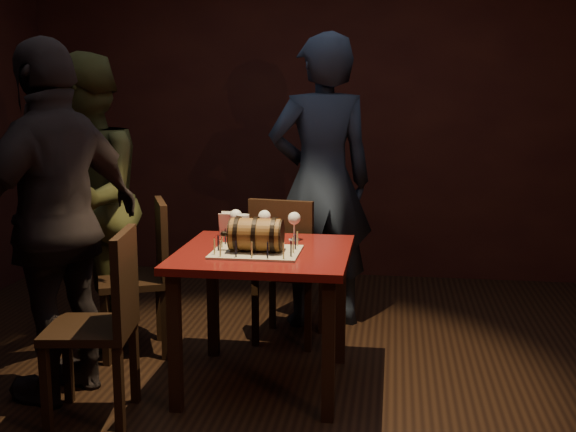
{
  "coord_description": "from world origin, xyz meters",
  "views": [
    {
      "loc": [
        0.57,
        -3.52,
        1.61
      ],
      "look_at": [
        0.04,
        0.05,
        0.95
      ],
      "focal_mm": 45.0,
      "sensor_mm": 36.0,
      "label": 1
    }
  ],
  "objects": [
    {
      "name": "room_shell",
      "position": [
        0.0,
        0.0,
        1.4
      ],
      "size": [
        5.04,
        5.04,
        2.8
      ],
      "color": "black",
      "rests_on": "ground"
    },
    {
      "name": "pub_table",
      "position": [
        -0.09,
        0.12,
        0.64
      ],
      "size": [
        0.9,
        0.9,
        0.75
      ],
      "color": "#4E0D0D",
      "rests_on": "ground"
    },
    {
      "name": "cake_board",
      "position": [
        -0.12,
        0.05,
        0.76
      ],
      "size": [
        0.45,
        0.35,
        0.01
      ],
      "primitive_type": "cube",
      "color": "#A09781",
      "rests_on": "pub_table"
    },
    {
      "name": "barrel_cake",
      "position": [
        -0.12,
        0.05,
        0.85
      ],
      "size": [
        0.32,
        0.19,
        0.19
      ],
      "color": "brown",
      "rests_on": "cake_board"
    },
    {
      "name": "birthday_candles",
      "position": [
        -0.12,
        0.05,
        0.8
      ],
      "size": [
        0.4,
        0.3,
        0.09
      ],
      "color": "#D4CA7E",
      "rests_on": "cake_board"
    },
    {
      "name": "wine_glass_left",
      "position": [
        -0.31,
        0.42,
        0.87
      ],
      "size": [
        0.07,
        0.07,
        0.16
      ],
      "color": "silver",
      "rests_on": "pub_table"
    },
    {
      "name": "wine_glass_mid",
      "position": [
        -0.15,
        0.42,
        0.87
      ],
      "size": [
        0.07,
        0.07,
        0.16
      ],
      "color": "silver",
      "rests_on": "pub_table"
    },
    {
      "name": "wine_glass_right",
      "position": [
        0.03,
        0.39,
        0.87
      ],
      "size": [
        0.07,
        0.07,
        0.16
      ],
      "color": "silver",
      "rests_on": "pub_table"
    },
    {
      "name": "pint_of_ale",
      "position": [
        -0.25,
        0.32,
        0.82
      ],
      "size": [
        0.07,
        0.07,
        0.15
      ],
      "color": "silver",
      "rests_on": "pub_table"
    },
    {
      "name": "menu_card",
      "position": [
        -0.37,
        0.47,
        0.81
      ],
      "size": [
        0.1,
        0.05,
        0.13
      ],
      "primitive_type": null,
      "color": "white",
      "rests_on": "pub_table"
    },
    {
      "name": "chair_back",
      "position": [
        -0.08,
        0.77,
        0.52
      ],
      "size": [
        0.46,
        0.46,
        0.93
      ],
      "color": "black",
      "rests_on": "ground"
    },
    {
      "name": "chair_left_rear",
      "position": [
        -0.89,
        0.51,
        0.52
      ],
      "size": [
        0.53,
        0.53,
        0.93
      ],
      "color": "black",
      "rests_on": "ground"
    },
    {
      "name": "chair_left_front",
      "position": [
        -0.78,
        -0.37,
        0.52
      ],
      "size": [
        0.45,
        0.45,
        0.93
      ],
      "color": "black",
      "rests_on": "ground"
    },
    {
      "name": "person_back",
      "position": [
        0.1,
        1.2,
        0.97
      ],
      "size": [
        0.82,
        0.67,
        1.94
      ],
      "primitive_type": "imported",
      "rotation": [
        0.0,
        0.0,
        3.48
      ],
      "color": "#192133",
      "rests_on": "ground"
    },
    {
      "name": "person_left_rear",
      "position": [
        -1.29,
        0.6,
        0.9
      ],
      "size": [
        0.94,
        1.06,
        1.8
      ],
      "primitive_type": "imported",
      "rotation": [
        0.0,
        0.0,
        -1.23
      ],
      "color": "#34371B",
      "rests_on": "ground"
    },
    {
      "name": "person_left_front",
      "position": [
        -1.11,
        -0.14,
        0.92
      ],
      "size": [
        0.82,
        1.17,
        1.84
      ],
      "primitive_type": "imported",
      "rotation": [
        0.0,
        0.0,
        -1.95
      ],
      "color": "black",
      "rests_on": "ground"
    }
  ]
}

